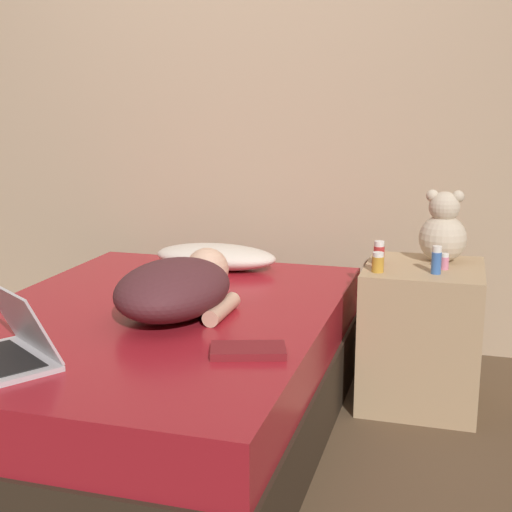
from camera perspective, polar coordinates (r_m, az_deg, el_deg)
name	(u,v)px	position (r m, az deg, el deg)	size (l,w,h in m)	color
ground_plane	(157,426)	(2.83, -7.94, -13.35)	(12.00, 12.00, 0.00)	brown
wall_back	(246,83)	(3.66, -0.79, 13.66)	(8.00, 0.06, 2.60)	tan
bed	(155,370)	(2.74, -8.09, -9.05)	(1.30, 1.81, 0.46)	#2D2319
nightstand	(421,335)	(3.00, 13.06, -6.14)	(0.46, 0.49, 0.57)	tan
pillow	(216,256)	(3.27, -3.23, -0.04)	(0.57, 0.28, 0.11)	beige
person_lying	(178,287)	(2.61, -6.23, -2.46)	(0.40, 0.72, 0.20)	#4C2328
laptop	(8,345)	(2.25, -19.20, -6.77)	(0.43, 0.39, 0.23)	silver
teddy_bear	(443,231)	(3.00, 14.74, 1.97)	(0.19, 0.19, 0.30)	beige
bottle_blue	(436,260)	(2.80, 14.24, -0.34)	(0.04, 0.04, 0.11)	#3866B2
bottle_amber	(378,262)	(2.78, 9.73, -0.51)	(0.05, 0.05, 0.08)	gold
bottle_pink	(445,262)	(2.88, 14.86, -0.44)	(0.03, 0.03, 0.06)	pink
bottle_red	(379,253)	(2.90, 9.81, 0.22)	(0.04, 0.04, 0.10)	#B72D2D
book	(248,351)	(2.20, -0.63, -7.57)	(0.26, 0.19, 0.02)	maroon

